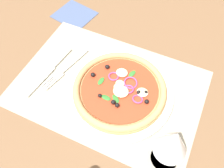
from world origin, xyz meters
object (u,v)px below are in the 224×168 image
Objects in this scene: fork at (64,70)px; knife at (48,71)px; pizza at (120,89)px; wine_glass at (173,143)px; plate at (119,92)px; napkin at (74,15)px.

fork is 0.89× the size of knife.
wine_glass reaches higher than pizza.
plate is 1.62cm from pizza.
pizza is 1.43× the size of fork.
fork is 25.21cm from napkin.
wine_glass is (-16.80, 11.90, 9.12)cm from plate.
plate is 17.95cm from fork.
knife is 1.35× the size of wine_glass.
wine_glass is (-34.74, 12.17, 9.43)cm from fork.
plate reaches higher than napkin.
wine_glass is (-16.76, 11.94, 7.50)cm from pizza.
pizza is (-0.04, -0.03, 1.62)cm from plate.
fork is 1.20× the size of wine_glass.
plate is 22.52cm from wine_glass.
fork is at bearing 113.21° from napkin.
wine_glass reaches higher than knife.
pizza is 1.71× the size of wine_glass.
fork reaches higher than napkin.
plate reaches higher than knife.
napkin is (9.94, -23.17, -0.44)cm from fork.
knife is at bearing -14.40° from wine_glass.
plate is at bearing 101.98° from knife.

